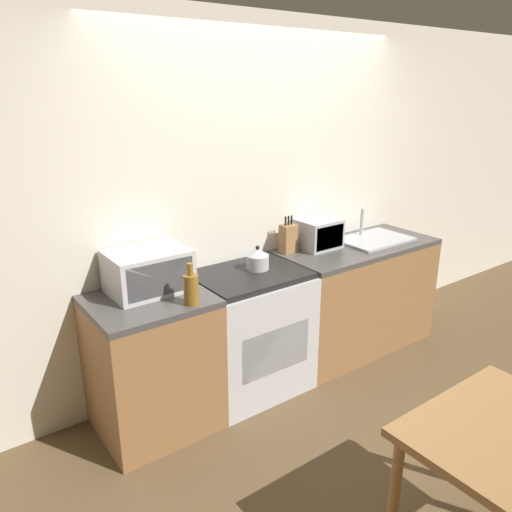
{
  "coord_description": "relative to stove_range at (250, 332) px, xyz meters",
  "views": [
    {
      "loc": [
        -2.18,
        -1.82,
        2.11
      ],
      "look_at": [
        -0.34,
        0.69,
        1.05
      ],
      "focal_mm": 35.0,
      "sensor_mm": 36.0,
      "label": 1
    }
  ],
  "objects": [
    {
      "name": "ground_plane",
      "position": [
        0.33,
        -0.79,
        -0.45
      ],
      "size": [
        16.0,
        16.0,
        0.0
      ],
      "primitive_type": "plane",
      "color": "brown"
    },
    {
      "name": "wall_back",
      "position": [
        0.33,
        0.34,
        0.85
      ],
      "size": [
        10.0,
        0.06,
        2.6
      ],
      "color": "silver",
      "rests_on": "ground_plane"
    },
    {
      "name": "counter_left_run",
      "position": [
        -0.75,
        0.0,
        0.0
      ],
      "size": [
        0.72,
        0.62,
        0.9
      ],
      "color": "olive",
      "rests_on": "ground_plane"
    },
    {
      "name": "counter_right_run",
      "position": [
        1.07,
        0.0,
        0.0
      ],
      "size": [
        1.37,
        0.62,
        0.9
      ],
      "color": "olive",
      "rests_on": "ground_plane"
    },
    {
      "name": "stove_range",
      "position": [
        0.0,
        0.0,
        0.0
      ],
      "size": [
        0.78,
        0.62,
        0.9
      ],
      "color": "silver",
      "rests_on": "ground_plane"
    },
    {
      "name": "kettle",
      "position": [
        0.09,
        0.02,
        0.53
      ],
      "size": [
        0.16,
        0.16,
        0.17
      ],
      "color": "#B7B7BC",
      "rests_on": "stove_range"
    },
    {
      "name": "microwave",
      "position": [
        -0.69,
        0.11,
        0.58
      ],
      "size": [
        0.48,
        0.36,
        0.26
      ],
      "color": "silver",
      "rests_on": "counter_left_run"
    },
    {
      "name": "bottle",
      "position": [
        -0.58,
        -0.22,
        0.55
      ],
      "size": [
        0.09,
        0.09,
        0.25
      ],
      "color": "olive",
      "rests_on": "counter_left_run"
    },
    {
      "name": "knife_block",
      "position": [
        0.5,
        0.19,
        0.56
      ],
      "size": [
        0.12,
        0.09,
        0.29
      ],
      "color": "#9E7042",
      "rests_on": "counter_right_run"
    },
    {
      "name": "toaster_oven",
      "position": [
        0.76,
        0.14,
        0.57
      ],
      "size": [
        0.32,
        0.29,
        0.23
      ],
      "color": "#ADAFB5",
      "rests_on": "counter_right_run"
    },
    {
      "name": "sink_basin",
      "position": [
        1.27,
        0.01,
        0.47
      ],
      "size": [
        0.59,
        0.41,
        0.24
      ],
      "color": "#ADAFB5",
      "rests_on": "counter_right_run"
    },
    {
      "name": "dining_table",
      "position": [
        0.07,
        -1.77,
        0.16
      ],
      "size": [
        0.86,
        0.57,
        0.72
      ],
      "color": "#9E7042",
      "rests_on": "ground_plane"
    }
  ]
}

